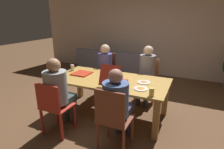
% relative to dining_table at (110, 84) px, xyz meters
% --- Properties ---
extents(ground_plane, '(20.00, 20.00, 0.00)m').
position_rel_dining_table_xyz_m(ground_plane, '(0.00, 0.00, -0.62)').
color(ground_plane, brown).
extents(back_wall, '(7.89, 0.12, 2.70)m').
position_rel_dining_table_xyz_m(back_wall, '(0.00, 2.96, 0.73)').
color(back_wall, beige).
rests_on(back_wall, ground).
extents(dining_table, '(2.14, 1.03, 0.72)m').
position_rel_dining_table_xyz_m(dining_table, '(0.00, 0.00, 0.00)').
color(dining_table, '#B0843A').
rests_on(dining_table, ground).
extents(chair_0, '(0.45, 0.41, 0.90)m').
position_rel_dining_table_xyz_m(chair_0, '(-0.52, -0.95, -0.13)').
color(chair_0, '#B33124').
rests_on(chair_0, ground).
extents(person_0, '(0.36, 0.53, 1.25)m').
position_rel_dining_table_xyz_m(person_0, '(-0.52, -0.82, 0.12)').
color(person_0, '#334140').
rests_on(person_0, ground).
extents(chair_1, '(0.38, 0.43, 0.99)m').
position_rel_dining_table_xyz_m(chair_1, '(-0.52, 0.92, -0.11)').
color(chair_1, '#5F2F1A').
rests_on(chair_1, ground).
extents(person_1, '(0.33, 0.52, 1.22)m').
position_rel_dining_table_xyz_m(person_1, '(-0.52, 0.78, 0.10)').
color(person_1, '#382C39').
rests_on(person_1, ground).
extents(chair_2, '(0.45, 0.43, 0.94)m').
position_rel_dining_table_xyz_m(chair_2, '(0.48, 0.98, -0.10)').
color(chair_2, '#9B5D3C').
rests_on(chair_2, ground).
extents(person_2, '(0.34, 0.54, 1.25)m').
position_rel_dining_table_xyz_m(person_2, '(0.48, 0.83, 0.11)').
color(person_2, '#2C3743').
rests_on(person_2, ground).
extents(chair_3, '(0.44, 0.41, 0.96)m').
position_rel_dining_table_xyz_m(chair_3, '(0.48, -0.93, -0.08)').
color(chair_3, brown).
rests_on(chair_3, ground).
extents(person_3, '(0.36, 0.57, 1.20)m').
position_rel_dining_table_xyz_m(person_3, '(0.48, -0.78, 0.09)').
color(person_3, '#343044').
rests_on(person_3, ground).
extents(pizza_box_0, '(0.36, 0.47, 0.37)m').
position_rel_dining_table_xyz_m(pizza_box_0, '(0.16, -0.16, 0.15)').
color(pizza_box_0, red).
rests_on(pizza_box_0, dining_table).
extents(pizza_box_1, '(0.34, 0.34, 0.02)m').
position_rel_dining_table_xyz_m(pizza_box_1, '(-0.65, 0.05, 0.11)').
color(pizza_box_1, '#B02C15').
rests_on(pizza_box_1, dining_table).
extents(plate_0, '(0.23, 0.23, 0.03)m').
position_rel_dining_table_xyz_m(plate_0, '(0.66, -0.22, 0.11)').
color(plate_0, white).
rests_on(plate_0, dining_table).
extents(plate_1, '(0.23, 0.23, 0.03)m').
position_rel_dining_table_xyz_m(plate_1, '(0.63, 0.08, 0.11)').
color(plate_1, white).
rests_on(plate_1, dining_table).
extents(drinking_glass_0, '(0.08, 0.08, 0.13)m').
position_rel_dining_table_xyz_m(drinking_glass_0, '(0.88, -0.42, 0.16)').
color(drinking_glass_0, '#E2C55C').
rests_on(drinking_glass_0, dining_table).
extents(drinking_glass_1, '(0.06, 0.06, 0.12)m').
position_rel_dining_table_xyz_m(drinking_glass_1, '(-0.81, -0.42, 0.16)').
color(drinking_glass_1, '#BE4734').
rests_on(drinking_glass_1, dining_table).
extents(drinking_glass_2, '(0.08, 0.08, 0.13)m').
position_rel_dining_table_xyz_m(drinking_glass_2, '(-0.97, 0.17, 0.16)').
color(drinking_glass_2, silver).
rests_on(drinking_glass_2, dining_table).
extents(couch, '(2.17, 0.78, 0.82)m').
position_rel_dining_table_xyz_m(couch, '(-1.03, 2.28, -0.33)').
color(couch, slate).
rests_on(couch, ground).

